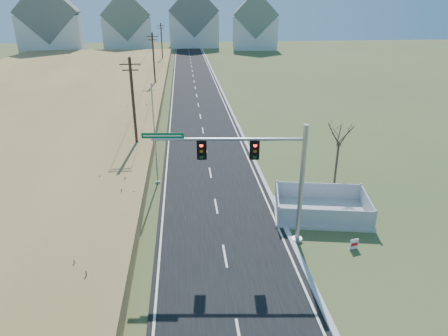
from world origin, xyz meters
TOP-DOWN VIEW (x-y plane):
  - ground at (0.00, 0.00)m, footprint 260.00×260.00m
  - road at (0.00, 50.00)m, footprint 8.00×180.00m
  - curb at (4.15, 50.00)m, footprint 0.30×180.00m
  - reed_marsh at (-24.00, 40.00)m, footprint 38.00×110.00m
  - utility_pole_near at (-6.50, 15.00)m, footprint 1.80×0.26m
  - utility_pole_mid at (-6.50, 45.00)m, footprint 1.80×0.26m
  - utility_pole_far at (-6.50, 75.00)m, footprint 1.80×0.26m
  - condo_nw at (-38.00, 100.00)m, footprint 17.69×13.38m
  - condo_nnw at (-18.00, 108.00)m, footprint 14.93×11.17m
  - condo_n at (2.00, 112.00)m, footprint 15.27×10.20m
  - condo_ne at (20.00, 104.00)m, footprint 14.12×10.51m
  - traffic_signal_mast at (2.63, -0.64)m, footprint 9.16×1.24m
  - fence_enclosure at (7.00, 2.21)m, footprint 6.93×5.34m
  - open_sign at (7.57, -2.03)m, footprint 0.53×0.17m
  - flagpole at (-4.30, 8.48)m, footprint 0.36×0.36m
  - bare_tree at (9.32, 6.06)m, footprint 2.09×2.09m

SIDE VIEW (x-z plane):
  - ground at x=0.00m, z-range 0.00..0.00m
  - road at x=0.00m, z-range 0.00..0.06m
  - curb at x=4.15m, z-range 0.00..0.18m
  - fence_enclosure at x=7.00m, z-range -0.43..1.00m
  - open_sign at x=7.57m, z-range 0.02..0.69m
  - reed_marsh at x=-24.00m, z-range 0.00..1.30m
  - flagpole at x=-4.30m, z-range -0.81..7.19m
  - bare_tree at x=9.32m, z-range 1.70..7.24m
  - traffic_signal_mast at x=2.63m, z-range 0.82..8.14m
  - utility_pole_near at x=-6.50m, z-range 0.18..9.18m
  - utility_pole_mid at x=-6.50m, z-range 0.18..9.18m
  - utility_pole_far at x=-6.50m, z-range 0.18..9.18m
  - condo_ne at x=20.00m, z-range -1.42..15.10m
  - condo_nnw at x=-18.00m, z-range -1.58..15.45m
  - condo_n at x=2.00m, z-range -1.66..16.88m
  - condo_nw at x=-38.00m, z-range -1.82..17.23m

